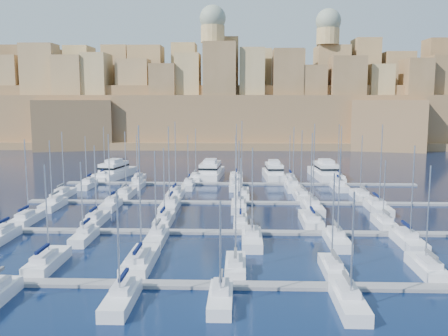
{
  "coord_description": "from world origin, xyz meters",
  "views": [
    {
      "loc": [
        0.29,
        -86.58,
        20.61
      ],
      "look_at": [
        -2.95,
        6.0,
        7.67
      ],
      "focal_mm": 40.0,
      "sensor_mm": 36.0,
      "label": 1
    }
  ],
  "objects_px": {
    "motor_yacht_a": "(115,171)",
    "motor_yacht_b": "(211,171)",
    "sailboat_2": "(140,261)",
    "motor_yacht_d": "(325,172)",
    "sailboat_4": "(332,268)",
    "motor_yacht_c": "(274,172)"
  },
  "relations": [
    {
      "from": "sailboat_2",
      "to": "motor_yacht_d",
      "type": "xyz_separation_m",
      "value": [
        34.3,
        70.41,
        0.94
      ]
    },
    {
      "from": "sailboat_4",
      "to": "motor_yacht_a",
      "type": "bearing_deg",
      "value": 121.85
    },
    {
      "from": "motor_yacht_c",
      "to": "motor_yacht_a",
      "type": "bearing_deg",
      "value": 178.82
    },
    {
      "from": "sailboat_2",
      "to": "motor_yacht_b",
      "type": "height_order",
      "value": "sailboat_2"
    },
    {
      "from": "sailboat_4",
      "to": "motor_yacht_b",
      "type": "distance_m",
      "value": 73.9
    },
    {
      "from": "motor_yacht_a",
      "to": "motor_yacht_b",
      "type": "distance_m",
      "value": 25.16
    },
    {
      "from": "sailboat_4",
      "to": "motor_yacht_b",
      "type": "xyz_separation_m",
      "value": [
        -18.89,
        71.44,
        1.01
      ]
    },
    {
      "from": "sailboat_2",
      "to": "motor_yacht_b",
      "type": "relative_size",
      "value": 0.96
    },
    {
      "from": "sailboat_4",
      "to": "motor_yacht_a",
      "type": "xyz_separation_m",
      "value": [
        -44.05,
        70.91,
        1.01
      ]
    },
    {
      "from": "sailboat_4",
      "to": "sailboat_2",
      "type": "bearing_deg",
      "value": 176.47
    },
    {
      "from": "motor_yacht_a",
      "to": "motor_yacht_c",
      "type": "relative_size",
      "value": 1.14
    },
    {
      "from": "sailboat_4",
      "to": "motor_yacht_d",
      "type": "bearing_deg",
      "value": 81.23
    },
    {
      "from": "sailboat_2",
      "to": "motor_yacht_a",
      "type": "height_order",
      "value": "sailboat_2"
    },
    {
      "from": "sailboat_4",
      "to": "motor_yacht_d",
      "type": "height_order",
      "value": "sailboat_4"
    },
    {
      "from": "sailboat_2",
      "to": "motor_yacht_c",
      "type": "distance_m",
      "value": 71.69
    },
    {
      "from": "motor_yacht_c",
      "to": "motor_yacht_d",
      "type": "bearing_deg",
      "value": 7.53
    },
    {
      "from": "motor_yacht_a",
      "to": "motor_yacht_b",
      "type": "height_order",
      "value": "same"
    },
    {
      "from": "sailboat_2",
      "to": "motor_yacht_c",
      "type": "relative_size",
      "value": 1.15
    },
    {
      "from": "motor_yacht_c",
      "to": "motor_yacht_d",
      "type": "xyz_separation_m",
      "value": [
        13.56,
        1.79,
        0.0
      ]
    },
    {
      "from": "motor_yacht_c",
      "to": "sailboat_4",
      "type": "bearing_deg",
      "value": -87.97
    },
    {
      "from": "motor_yacht_a",
      "to": "motor_yacht_d",
      "type": "distance_m",
      "value": 55.14
    },
    {
      "from": "sailboat_4",
      "to": "motor_yacht_d",
      "type": "xyz_separation_m",
      "value": [
        11.08,
        71.84,
        1.01
      ]
    }
  ]
}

